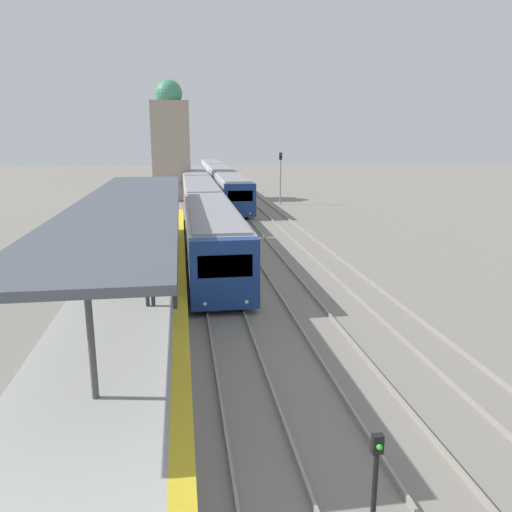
% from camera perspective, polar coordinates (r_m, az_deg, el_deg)
% --- Properties ---
extents(platform_canopy, '(4.00, 24.43, 3.39)m').
position_cam_1_polar(platform_canopy, '(21.00, -14.24, 5.83)').
color(platform_canopy, '#4C515B').
rests_on(platform_canopy, station_platform).
extents(person_on_platform, '(0.40, 0.40, 1.66)m').
position_cam_1_polar(person_on_platform, '(18.05, -12.10, -2.68)').
color(person_on_platform, '#2D2D33').
rests_on(person_on_platform, station_platform).
extents(train_near, '(2.71, 45.76, 3.14)m').
position_cam_1_polar(train_near, '(41.48, -6.35, 6.42)').
color(train_near, navy).
rests_on(train_near, ground_plane).
extents(train_far, '(2.66, 43.52, 3.14)m').
position_cam_1_polar(train_far, '(62.91, -4.16, 8.88)').
color(train_far, navy).
rests_on(train_far, ground_plane).
extents(signal_post_near, '(0.20, 0.21, 1.71)m').
position_cam_1_polar(signal_post_near, '(9.94, 13.56, -22.38)').
color(signal_post_near, black).
rests_on(signal_post_near, ground_plane).
extents(signal_mast_far, '(0.28, 0.29, 5.22)m').
position_cam_1_polar(signal_mast_far, '(50.92, 2.82, 9.53)').
color(signal_mast_far, gray).
rests_on(signal_mast_far, ground_plane).
extents(distant_domed_building, '(4.00, 4.00, 12.62)m').
position_cam_1_polar(distant_domed_building, '(55.96, -9.71, 12.44)').
color(distant_domed_building, gray).
rests_on(distant_domed_building, ground_plane).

